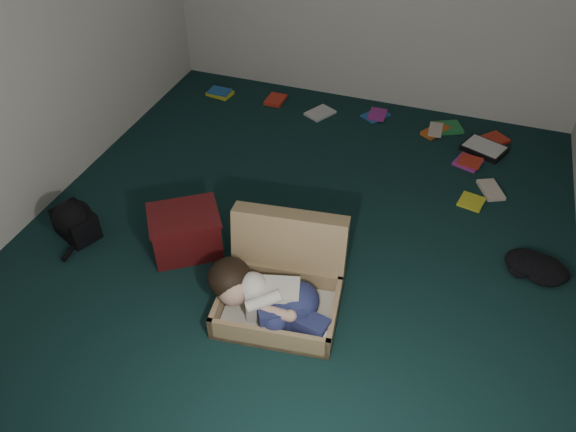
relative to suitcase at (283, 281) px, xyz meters
The scene contains 10 objects.
floor 0.61m from the suitcase, 101.13° to the left, with size 4.50×4.50×0.00m, color black.
wall_front 2.02m from the suitcase, 93.87° to the right, with size 4.50×4.50×0.00m, color silver.
wall_left 2.47m from the suitcase, 164.77° to the left, with size 4.50×4.50×0.00m, color silver.
suitcase is the anchor object (origin of this frame).
person 0.20m from the suitcase, 98.02° to the right, with size 0.84×0.41×0.35m.
maroon_bin 0.85m from the suitcase, 165.22° to the left, with size 0.62×0.59×0.34m.
backpack 1.67m from the suitcase, behind, with size 0.40×0.32×0.24m, color black, non-canonical shape.
clothing_pile 1.75m from the suitcase, 25.03° to the left, with size 0.43×0.35×0.14m, color black, non-canonical shape.
paper_tray 2.53m from the suitcase, 63.45° to the left, with size 0.44×0.39×0.05m.
book_scatter 2.26m from the suitcase, 82.18° to the left, with size 3.03×1.34×0.02m.
Camera 1 is at (0.97, -2.91, 2.88)m, focal length 35.00 mm.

